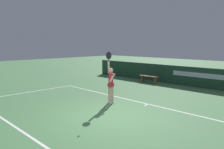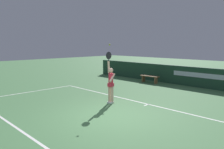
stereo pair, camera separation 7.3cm
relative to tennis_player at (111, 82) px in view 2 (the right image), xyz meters
The scene contains 6 objects.
ground_plane 2.08m from the tennis_player, 44.30° to the right, with size 60.00×60.00×0.00m, color #497D4B.
court_lines 2.26m from the tennis_player, 49.96° to the right, with size 12.35×5.35×0.00m.
back_wall 6.58m from the tennis_player, 78.40° to the left, with size 17.61×0.28×1.23m.
tennis_player is the anchor object (origin of this frame).
tennis_ball 1.70m from the tennis_player, 51.63° to the right, with size 0.07×0.07×0.07m.
courtside_bench_near 5.89m from the tennis_player, 108.88° to the left, with size 1.36×0.38×0.49m.
Camera 2 is at (5.71, -5.52, 2.67)m, focal length 35.76 mm.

